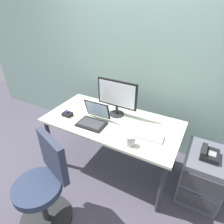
{
  "coord_description": "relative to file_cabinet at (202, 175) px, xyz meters",
  "views": [
    {
      "loc": [
        0.89,
        -1.63,
        1.97
      ],
      "look_at": [
        0.0,
        0.0,
        0.85
      ],
      "focal_mm": 30.65,
      "sensor_mm": 36.0,
      "label": 1
    }
  ],
  "objects": [
    {
      "name": "coffee_mug",
      "position": [
        -0.72,
        -0.39,
        0.49
      ],
      "size": [
        0.09,
        0.08,
        0.1
      ],
      "color": "silver",
      "rests_on": "desk"
    },
    {
      "name": "monitor_main",
      "position": [
        -1.09,
        0.06,
        0.69
      ],
      "size": [
        0.5,
        0.18,
        0.44
      ],
      "color": "#262628",
      "rests_on": "desk"
    },
    {
      "name": "paper_notepad",
      "position": [
        -1.38,
        0.16,
        0.44
      ],
      "size": [
        0.17,
        0.22,
        0.01
      ],
      "primitive_type": "cube",
      "rotation": [
        0.0,
        0.0,
        -0.12
      ],
      "color": "white",
      "rests_on": "desk"
    },
    {
      "name": "desk_phone",
      "position": [
        -0.01,
        -0.02,
        0.33
      ],
      "size": [
        0.17,
        0.2,
        0.09
      ],
      "color": "black",
      "rests_on": "file_cabinet"
    },
    {
      "name": "ground_plane",
      "position": [
        -1.07,
        -0.1,
        -0.29
      ],
      "size": [
        8.0,
        8.0,
        0.0
      ],
      "primitive_type": "plane",
      "color": "#4C4757"
    },
    {
      "name": "file_cabinet",
      "position": [
        0.0,
        0.0,
        0.0
      ],
      "size": [
        0.42,
        0.53,
        0.58
      ],
      "color": "slate",
      "rests_on": "ground"
    },
    {
      "name": "desk",
      "position": [
        -1.07,
        -0.1,
        0.36
      ],
      "size": [
        1.58,
        0.79,
        0.73
      ],
      "color": "beige",
      "rests_on": "ground"
    },
    {
      "name": "office_chair",
      "position": [
        -1.29,
        -1.01,
        0.15
      ],
      "size": [
        0.52,
        0.54,
        0.96
      ],
      "color": "black",
      "rests_on": "ground"
    },
    {
      "name": "laptop",
      "position": [
        -1.24,
        -0.23,
        0.49
      ],
      "size": [
        0.32,
        0.29,
        0.23
      ],
      "color": "black",
      "rests_on": "desk"
    },
    {
      "name": "back_wall",
      "position": [
        -1.07,
        0.65,
        1.11
      ],
      "size": [
        6.0,
        0.1,
        2.8
      ],
      "primitive_type": "cube",
      "color": "#8CAFA3",
      "rests_on": "ground"
    },
    {
      "name": "keyboard",
      "position": [
        -0.65,
        -0.19,
        0.45
      ],
      "size": [
        0.42,
        0.17,
        0.03
      ],
      "color": "silver",
      "rests_on": "desk"
    },
    {
      "name": "trackball_mouse",
      "position": [
        -1.6,
        -0.25,
        0.46
      ],
      "size": [
        0.11,
        0.09,
        0.07
      ],
      "color": "black",
      "rests_on": "desk"
    }
  ]
}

